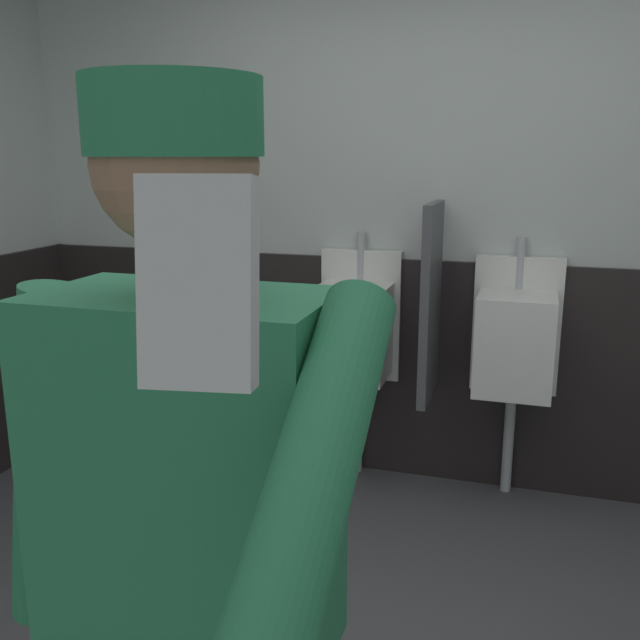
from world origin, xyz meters
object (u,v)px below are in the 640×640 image
at_px(urinal_left, 354,330).
at_px(person, 192,573).
at_px(urinal_middle, 515,342).
at_px(cell_phone, 198,283).

xyz_separation_m(urinal_left, person, (0.35, -2.36, 0.22)).
bearing_deg(urinal_middle, person, -99.68).
distance_m(urinal_left, person, 2.39).
relative_size(urinal_left, urinal_middle, 1.00).
xyz_separation_m(urinal_left, cell_phone, (0.64, -2.86, 0.76)).
relative_size(urinal_middle, person, 0.73).
bearing_deg(urinal_left, person, -81.59).
height_order(person, cell_phone, person).
height_order(urinal_left, cell_phone, cell_phone).
relative_size(person, cell_phone, 15.48).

